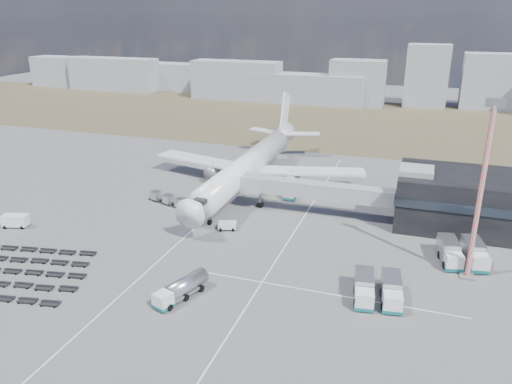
% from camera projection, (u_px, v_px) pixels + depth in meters
% --- Properties ---
extents(ground, '(420.00, 420.00, 0.00)m').
position_uv_depth(ground, '(189.00, 244.00, 86.33)').
color(ground, '#565659').
rests_on(ground, ground).
extents(grass_strip, '(420.00, 90.00, 0.01)m').
position_uv_depth(grass_strip, '(320.00, 120.00, 184.13)').
color(grass_strip, '#4B422D').
rests_on(grass_strip, ground).
extents(lane_markings, '(47.12, 110.00, 0.01)m').
position_uv_depth(lane_markings, '(248.00, 245.00, 86.05)').
color(lane_markings, silver).
rests_on(lane_markings, ground).
extents(terminal, '(30.40, 16.40, 11.00)m').
position_uv_depth(terminal, '(481.00, 201.00, 91.40)').
color(terminal, black).
rests_on(terminal, ground).
extents(jet_bridge, '(30.30, 3.80, 7.05)m').
position_uv_depth(jet_bridge, '(307.00, 189.00, 97.95)').
color(jet_bridge, '#939399').
rests_on(jet_bridge, ground).
extents(airliner, '(51.59, 64.53, 17.62)m').
position_uv_depth(airliner, '(251.00, 164.00, 113.30)').
color(airliner, white).
rests_on(airliner, ground).
extents(skyline, '(304.41, 27.36, 25.17)m').
position_uv_depth(skyline, '(360.00, 82.00, 212.23)').
color(skyline, '#989BA6').
rests_on(skyline, ground).
extents(fuel_tanker, '(5.10, 9.25, 2.91)m').
position_uv_depth(fuel_tanker, '(181.00, 289.00, 69.86)').
color(fuel_tanker, white).
rests_on(fuel_tanker, ground).
extents(pushback_tug, '(3.67, 2.75, 1.47)m').
position_uv_depth(pushback_tug, '(227.00, 226.00, 91.98)').
color(pushback_tug, white).
rests_on(pushback_tug, ground).
extents(utility_van, '(5.00, 3.28, 2.43)m').
position_uv_depth(utility_van, '(15.00, 221.00, 92.88)').
color(utility_van, white).
rests_on(utility_van, ground).
extents(catering_truck, '(2.77, 6.30, 2.85)m').
position_uv_depth(catering_truck, '(293.00, 190.00, 107.88)').
color(catering_truck, white).
rests_on(catering_truck, ground).
extents(service_trucks_near, '(7.37, 8.43, 3.06)m').
position_uv_depth(service_trucks_near, '(378.00, 289.00, 69.35)').
color(service_trucks_near, white).
rests_on(service_trucks_near, ground).
extents(service_trucks_far, '(7.98, 9.00, 3.17)m').
position_uv_depth(service_trucks_far, '(462.00, 253.00, 79.63)').
color(service_trucks_far, white).
rests_on(service_trucks_far, ground).
extents(uld_row, '(13.50, 5.91, 1.89)m').
position_uv_depth(uld_row, '(174.00, 201.00, 102.80)').
color(uld_row, black).
rests_on(uld_row, ground).
extents(baggage_dollies, '(29.28, 20.62, 0.63)m').
position_uv_depth(baggage_dollies, '(1.00, 271.00, 77.02)').
color(baggage_dollies, black).
rests_on(baggage_dollies, ground).
extents(floodlight_mast, '(2.58, 2.10, 27.13)m').
position_uv_depth(floodlight_mast, '(480.00, 193.00, 71.13)').
color(floodlight_mast, red).
rests_on(floodlight_mast, ground).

